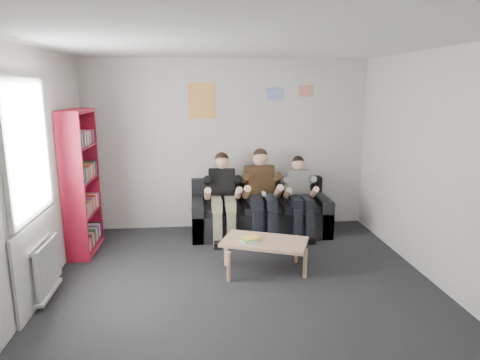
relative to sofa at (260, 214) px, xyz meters
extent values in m
plane|color=black|center=(-0.47, -2.10, -0.29)|extent=(5.00, 5.00, 0.00)
plane|color=white|center=(-0.47, -2.10, 2.41)|extent=(5.00, 5.00, 0.00)
plane|color=silver|center=(-0.47, 0.40, 1.06)|extent=(4.50, 0.00, 4.50)
plane|color=silver|center=(-0.47, -4.60, 1.06)|extent=(4.50, 0.00, 4.50)
plane|color=silver|center=(-2.72, -2.10, 1.06)|extent=(0.00, 5.00, 5.00)
plane|color=silver|center=(1.78, -2.10, 1.06)|extent=(0.00, 5.00, 5.00)
cube|color=black|center=(0.00, -0.04, -0.09)|extent=(2.12, 0.87, 0.40)
cube|color=black|center=(0.00, 0.30, 0.32)|extent=(2.12, 0.19, 0.41)
cube|color=black|center=(-0.97, -0.04, -0.01)|extent=(0.17, 0.87, 0.58)
cube|color=black|center=(0.97, -0.04, -0.01)|extent=(0.17, 0.87, 0.58)
cube|color=black|center=(0.00, -0.12, 0.16)|extent=(1.77, 0.60, 0.10)
cube|color=maroon|center=(-2.55, -0.50, 0.69)|extent=(0.30, 0.89, 1.97)
cube|color=tan|center=(-0.16, -1.46, 0.10)|extent=(1.03, 0.56, 0.04)
cylinder|color=tan|center=(-0.62, -1.69, -0.11)|extent=(0.05, 0.05, 0.37)
cylinder|color=tan|center=(0.30, -1.69, -0.11)|extent=(0.05, 0.05, 0.37)
cylinder|color=tan|center=(-0.62, -1.23, -0.11)|extent=(0.05, 0.05, 0.37)
cylinder|color=tan|center=(0.30, -1.23, -0.11)|extent=(0.05, 0.05, 0.37)
cube|color=silver|center=(-0.36, -1.51, 0.12)|extent=(0.19, 0.14, 0.01)
cube|color=green|center=(-0.34, -1.48, 0.14)|extent=(0.19, 0.14, 0.01)
cube|color=yellow|center=(-0.32, -1.45, 0.15)|extent=(0.19, 0.14, 0.01)
cube|color=black|center=(-0.59, 0.01, 0.47)|extent=(0.40, 0.29, 0.56)
sphere|color=#DCA586|center=(-0.59, -0.03, 0.86)|extent=(0.22, 0.22, 0.22)
sphere|color=black|center=(-0.59, -0.02, 0.90)|extent=(0.21, 0.21, 0.21)
cube|color=gray|center=(-0.59, -0.29, 0.28)|extent=(0.36, 0.46, 0.15)
cube|color=gray|center=(-0.59, -0.51, -0.04)|extent=(0.34, 0.14, 0.50)
cube|color=black|center=(-0.59, -0.57, -0.25)|extent=(0.34, 0.26, 0.10)
cube|color=#4F381A|center=(0.00, 0.01, 0.49)|extent=(0.42, 0.31, 0.60)
sphere|color=#DCA586|center=(0.00, -0.03, 0.90)|extent=(0.23, 0.23, 0.23)
sphere|color=black|center=(0.00, -0.01, 0.94)|extent=(0.22, 0.22, 0.22)
cube|color=black|center=(0.00, -0.30, 0.28)|extent=(0.38, 0.49, 0.16)
cube|color=black|center=(0.00, -0.54, -0.04)|extent=(0.36, 0.15, 0.50)
cube|color=black|center=(0.00, -0.60, -0.24)|extent=(0.36, 0.27, 0.11)
cube|color=white|center=(0.00, -0.41, 0.44)|extent=(0.04, 0.15, 0.04)
cube|color=silver|center=(0.59, 0.00, 0.45)|extent=(0.36, 0.26, 0.51)
sphere|color=#DCA586|center=(0.59, -0.04, 0.80)|extent=(0.20, 0.20, 0.20)
sphere|color=black|center=(0.59, -0.02, 0.83)|extent=(0.19, 0.19, 0.19)
cube|color=black|center=(0.59, -0.27, 0.27)|extent=(0.33, 0.42, 0.14)
cube|color=black|center=(0.59, -0.47, -0.04)|extent=(0.31, 0.13, 0.50)
cube|color=black|center=(0.59, -0.52, -0.25)|extent=(0.31, 0.23, 0.09)
cylinder|color=silver|center=(-2.62, -2.18, 0.06)|extent=(0.06, 0.06, 0.60)
cylinder|color=silver|center=(-2.62, -2.10, 0.06)|extent=(0.06, 0.06, 0.60)
cylinder|color=silver|center=(-2.62, -2.02, 0.06)|extent=(0.06, 0.06, 0.60)
cylinder|color=silver|center=(-2.62, -1.94, 0.06)|extent=(0.06, 0.06, 0.60)
cylinder|color=silver|center=(-2.62, -1.86, 0.06)|extent=(0.06, 0.06, 0.60)
cylinder|color=silver|center=(-2.62, -1.78, 0.06)|extent=(0.06, 0.06, 0.60)
cylinder|color=silver|center=(-2.62, -1.70, 0.06)|extent=(0.06, 0.06, 0.60)
cylinder|color=silver|center=(-2.62, -1.62, 0.06)|extent=(0.06, 0.06, 0.60)
cube|color=silver|center=(-2.62, -1.90, -0.22)|extent=(0.10, 0.64, 0.04)
cube|color=silver|center=(-2.62, -1.90, 0.34)|extent=(0.10, 0.64, 0.04)
cube|color=white|center=(-2.70, -1.90, 1.36)|extent=(0.02, 1.00, 1.30)
cube|color=silver|center=(-2.69, -1.90, 2.04)|extent=(0.05, 1.12, 0.06)
cube|color=silver|center=(-2.69, -1.90, 0.68)|extent=(0.05, 1.12, 0.06)
cube|color=silver|center=(-2.69, -1.90, 0.16)|extent=(0.03, 1.30, 0.90)
cube|color=#EBDF53|center=(-0.87, 0.39, 1.76)|extent=(0.42, 0.01, 0.55)
cube|color=#446EE9|center=(0.28, 0.39, 1.86)|extent=(0.25, 0.01, 0.20)
cube|color=#C53D83|center=(0.78, 0.39, 1.91)|extent=(0.22, 0.01, 0.18)
cube|color=silver|center=(-1.47, 0.39, 1.96)|extent=(0.20, 0.01, 0.14)
camera|label=1|loc=(-0.98, -6.40, 1.99)|focal=32.00mm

